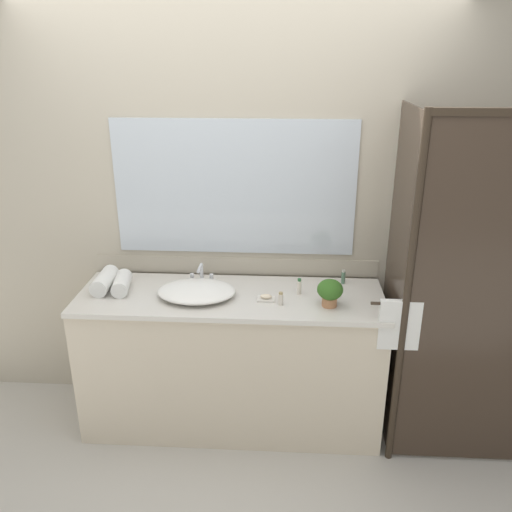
{
  "coord_description": "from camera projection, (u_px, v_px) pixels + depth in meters",
  "views": [
    {
      "loc": [
        0.32,
        -2.77,
        2.24
      ],
      "look_at": [
        0.15,
        0.0,
        1.15
      ],
      "focal_mm": 36.92,
      "sensor_mm": 36.0,
      "label": 1
    }
  ],
  "objects": [
    {
      "name": "rolled_towel_middle",
      "position": [
        122.0,
        283.0,
        3.12
      ],
      "size": [
        0.13,
        0.24,
        0.1
      ],
      "primitive_type": "cylinder",
      "rotation": [
        1.57,
        0.0,
        0.15
      ],
      "color": "white",
      "rests_on": "vanity_cabinet"
    },
    {
      "name": "amenity_bottle_shampoo",
      "position": [
        343.0,
        277.0,
        3.23
      ],
      "size": [
        0.02,
        0.02,
        0.09
      ],
      "color": "#4C7056",
      "rests_on": "vanity_cabinet"
    },
    {
      "name": "vanity_cabinet",
      "position": [
        232.0,
        360.0,
        3.26
      ],
      "size": [
        1.8,
        0.58,
        0.9
      ],
      "color": "beige",
      "rests_on": "ground_plane"
    },
    {
      "name": "rolled_towel_near_edge",
      "position": [
        105.0,
        281.0,
        3.14
      ],
      "size": [
        0.11,
        0.26,
        0.1
      ],
      "primitive_type": "cylinder",
      "rotation": [
        1.57,
        0.0,
        0.02
      ],
      "color": "white",
      "rests_on": "vanity_cabinet"
    },
    {
      "name": "amenity_bottle_body_wash",
      "position": [
        299.0,
        287.0,
        3.08
      ],
      "size": [
        0.03,
        0.03,
        0.1
      ],
      "color": "silver",
      "rests_on": "vanity_cabinet"
    },
    {
      "name": "shower_enclosure",
      "position": [
        466.0,
        296.0,
        2.79
      ],
      "size": [
        1.2,
        0.59,
        2.0
      ],
      "color": "#2D2319",
      "rests_on": "ground_plane"
    },
    {
      "name": "wall_back_with_mirror",
      "position": [
        235.0,
        212.0,
        3.25
      ],
      "size": [
        4.4,
        0.06,
        2.6
      ],
      "color": "#B2A893",
      "rests_on": "ground_plane"
    },
    {
      "name": "amenity_bottle_conditioner",
      "position": [
        281.0,
        299.0,
        2.95
      ],
      "size": [
        0.03,
        0.03,
        0.08
      ],
      "color": "silver",
      "rests_on": "vanity_cabinet"
    },
    {
      "name": "ground_plane",
      "position": [
        233.0,
        420.0,
        3.41
      ],
      "size": [
        8.0,
        8.0,
        0.0
      ],
      "primitive_type": "plane",
      "color": "#B7B2A8"
    },
    {
      "name": "sink_basin",
      "position": [
        196.0,
        291.0,
        3.05
      ],
      "size": [
        0.46,
        0.34,
        0.07
      ],
      "primitive_type": "ellipsoid",
      "color": "white",
      "rests_on": "vanity_cabinet"
    },
    {
      "name": "potted_plant",
      "position": [
        330.0,
        291.0,
        2.92
      ],
      "size": [
        0.14,
        0.14,
        0.16
      ],
      "color": "#B77A51",
      "rests_on": "vanity_cabinet"
    },
    {
      "name": "faucet",
      "position": [
        202.0,
        277.0,
        3.22
      ],
      "size": [
        0.17,
        0.14,
        0.13
      ],
      "color": "silver",
      "rests_on": "vanity_cabinet"
    },
    {
      "name": "soap_dish",
      "position": [
        266.0,
        298.0,
        3.01
      ],
      "size": [
        0.1,
        0.07,
        0.04
      ],
      "color": "silver",
      "rests_on": "vanity_cabinet"
    }
  ]
}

